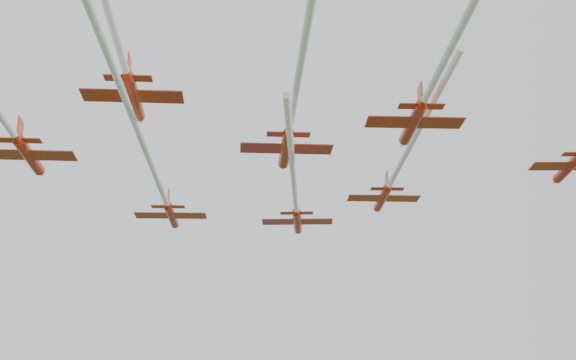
{
  "coord_description": "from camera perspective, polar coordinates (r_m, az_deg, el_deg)",
  "views": [
    {
      "loc": [
        -9.43,
        -79.21,
        30.09
      ],
      "look_at": [
        -3.58,
        5.6,
        57.9
      ],
      "focal_mm": 50.0,
      "sensor_mm": 36.0,
      "label": 1
    }
  ],
  "objects": [
    {
      "name": "jet_row2_left",
      "position": [
        82.9,
        -9.58,
        0.8
      ],
      "size": [
        8.78,
        66.45,
        2.62
      ],
      "rotation": [
        0.0,
        0.0,
        -0.04
      ],
      "color": "red"
    },
    {
      "name": "jet_lead",
      "position": [
        101.94,
        0.54,
        -1.49
      ],
      "size": [
        9.95,
        49.45,
        2.92
      ],
      "rotation": [
        0.0,
        0.0,
        -0.1
      ],
      "color": "red"
    },
    {
      "name": "jet_row2_right",
      "position": [
        90.65,
        7.64,
        0.44
      ],
      "size": [
        8.82,
        45.92,
        2.63
      ],
      "rotation": [
        0.0,
        0.0,
        -0.03
      ],
      "color": "red"
    },
    {
      "name": "jet_row3_mid",
      "position": [
        74.63,
        0.39,
        5.33
      ],
      "size": [
        9.75,
        54.03,
        2.93
      ],
      "rotation": [
        0.0,
        0.0,
        -0.01
      ],
      "color": "red"
    },
    {
      "name": "jet_row4_left",
      "position": [
        58.88,
        -12.3,
        10.45
      ],
      "size": [
        8.5,
        51.15,
        2.55
      ],
      "rotation": [
        0.0,
        0.0,
        -0.01
      ],
      "color": "red"
    },
    {
      "name": "jet_row4_right",
      "position": [
        61.55,
        10.77,
        7.78
      ],
      "size": [
        8.51,
        48.49,
        2.54
      ],
      "rotation": [
        0.0,
        0.0,
        -0.03
      ],
      "color": "red"
    }
  ]
}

